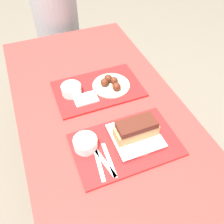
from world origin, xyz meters
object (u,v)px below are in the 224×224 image
object	(u,v)px
bowl_coleslaw_near	(85,143)
person_seated_across	(57,22)
tray_far	(98,89)
tray_near	(126,145)
wings_plate_far	(111,84)
brisket_sandwich_plate	(136,132)
bowl_coleslaw_far	(71,89)

from	to	relation	value
bowl_coleslaw_near	person_seated_across	xyz separation A→B (m)	(0.15, 1.20, -0.07)
tray_far	person_seated_across	xyz separation A→B (m)	(-0.03, 0.87, -0.03)
tray_near	person_seated_across	size ratio (longest dim) A/B	0.61
tray_far	person_seated_across	bearing A→B (deg)	91.80
tray_near	bowl_coleslaw_near	size ratio (longest dim) A/B	4.46
tray_far	bowl_coleslaw_near	xyz separation A→B (m)	(-0.17, -0.33, 0.03)
person_seated_across	bowl_coleslaw_near	bearing A→B (deg)	-96.95
tray_far	wings_plate_far	bearing A→B (deg)	-7.99
brisket_sandwich_plate	bowl_coleslaw_far	xyz separation A→B (m)	(-0.18, 0.38, -0.01)
tray_near	wings_plate_far	bearing A→B (deg)	78.09
wings_plate_far	person_seated_across	distance (m)	0.88
brisket_sandwich_plate	bowl_coleslaw_far	world-z (taller)	brisket_sandwich_plate
tray_far	person_seated_across	distance (m)	0.87
bowl_coleslaw_near	bowl_coleslaw_far	size ratio (longest dim) A/B	1.00
tray_far	bowl_coleslaw_far	size ratio (longest dim) A/B	4.46
tray_near	tray_far	distance (m)	0.38
tray_far	brisket_sandwich_plate	xyz separation A→B (m)	(0.04, -0.37, 0.04)
bowl_coleslaw_far	bowl_coleslaw_near	bearing A→B (deg)	-95.64
tray_far	wings_plate_far	distance (m)	0.07
bowl_coleslaw_far	wings_plate_far	world-z (taller)	wings_plate_far
tray_near	person_seated_across	world-z (taller)	person_seated_across
tray_far	wings_plate_far	world-z (taller)	wings_plate_far
bowl_coleslaw_near	brisket_sandwich_plate	xyz separation A→B (m)	(0.22, -0.03, 0.01)
tray_far	brisket_sandwich_plate	size ratio (longest dim) A/B	2.20
bowl_coleslaw_far	person_seated_across	xyz separation A→B (m)	(0.11, 0.85, -0.07)
brisket_sandwich_plate	wings_plate_far	world-z (taller)	brisket_sandwich_plate
bowl_coleslaw_near	person_seated_across	size ratio (longest dim) A/B	0.14
tray_near	brisket_sandwich_plate	xyz separation A→B (m)	(0.05, 0.02, 0.04)
tray_far	brisket_sandwich_plate	world-z (taller)	brisket_sandwich_plate
tray_near	person_seated_across	xyz separation A→B (m)	(-0.02, 1.25, -0.03)
bowl_coleslaw_far	wings_plate_far	xyz separation A→B (m)	(0.21, -0.02, -0.01)
tray_near	brisket_sandwich_plate	bearing A→B (deg)	17.50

